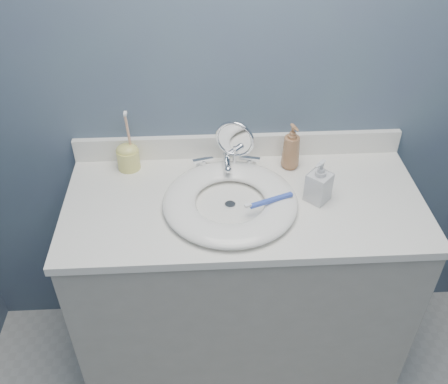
{
  "coord_description": "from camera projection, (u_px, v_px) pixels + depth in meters",
  "views": [
    {
      "loc": [
        -0.14,
        -0.32,
        1.96
      ],
      "look_at": [
        -0.07,
        0.94,
        0.94
      ],
      "focal_mm": 40.0,
      "sensor_mm": 36.0,
      "label": 1
    }
  ],
  "objects": [
    {
      "name": "countertop",
      "position": [
        244.0,
        203.0,
        1.7
      ],
      "size": [
        1.22,
        0.57,
        0.03
      ],
      "primitive_type": "cube",
      "color": "white",
      "rests_on": "vanity_cabinet"
    },
    {
      "name": "makeup_mirror",
      "position": [
        235.0,
        145.0,
        1.75
      ],
      "size": [
        0.14,
        0.08,
        0.21
      ],
      "rotation": [
        0.0,
        0.0,
        -0.38
      ],
      "color": "silver",
      "rests_on": "countertop"
    },
    {
      "name": "basin",
      "position": [
        230.0,
        201.0,
        1.65
      ],
      "size": [
        0.45,
        0.45,
        0.04
      ],
      "primitive_type": null,
      "color": "white",
      "rests_on": "countertop"
    },
    {
      "name": "back_wall",
      "position": [
        240.0,
        76.0,
        1.7
      ],
      "size": [
        2.2,
        0.02,
        2.4
      ],
      "primitive_type": "cube",
      "color": "#4B5771",
      "rests_on": "ground"
    },
    {
      "name": "backsplash",
      "position": [
        238.0,
        146.0,
        1.87
      ],
      "size": [
        1.22,
        0.02,
        0.09
      ],
      "primitive_type": "cube",
      "color": "white",
      "rests_on": "countertop"
    },
    {
      "name": "drain",
      "position": [
        230.0,
        205.0,
        1.66
      ],
      "size": [
        0.04,
        0.04,
        0.01
      ],
      "primitive_type": "cylinder",
      "color": "silver",
      "rests_on": "countertop"
    },
    {
      "name": "faucet",
      "position": [
        227.0,
        165.0,
        1.8
      ],
      "size": [
        0.25,
        0.13,
        0.07
      ],
      "color": "silver",
      "rests_on": "countertop"
    },
    {
      "name": "soap_bottle_clear",
      "position": [
        319.0,
        181.0,
        1.64
      ],
      "size": [
        0.1,
        0.1,
        0.16
      ],
      "primitive_type": "imported",
      "rotation": [
        0.0,
        0.0,
        -0.76
      ],
      "color": "silver",
      "rests_on": "countertop"
    },
    {
      "name": "soap_bottle_amber",
      "position": [
        291.0,
        147.0,
        1.79
      ],
      "size": [
        0.09,
        0.09,
        0.18
      ],
      "primitive_type": "imported",
      "rotation": [
        0.0,
        0.0,
        0.31
      ],
      "color": "#996945",
      "rests_on": "countertop"
    },
    {
      "name": "vanity_cabinet",
      "position": [
        241.0,
        288.0,
        1.98
      ],
      "size": [
        1.2,
        0.55,
        0.85
      ],
      "primitive_type": "cube",
      "color": "#A9A59A",
      "rests_on": "ground"
    },
    {
      "name": "toothbrush_holder",
      "position": [
        128.0,
        156.0,
        1.8
      ],
      "size": [
        0.08,
        0.08,
        0.23
      ],
      "rotation": [
        0.0,
        0.0,
        -0.19
      ],
      "color": "#E0DA70",
      "rests_on": "countertop"
    },
    {
      "name": "toothbrush_lying",
      "position": [
        269.0,
        201.0,
        1.62
      ],
      "size": [
        0.17,
        0.08,
        0.02
      ],
      "rotation": [
        0.0,
        0.0,
        0.37
      ],
      "color": "#3550BC",
      "rests_on": "basin"
    }
  ]
}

